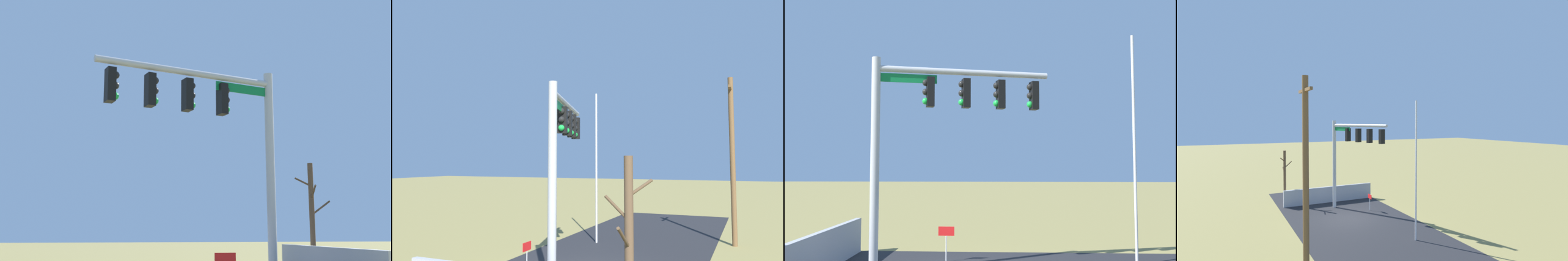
{
  "view_description": "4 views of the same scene",
  "coord_description": "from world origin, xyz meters",
  "views": [
    {
      "loc": [
        -2.17,
        -15.59,
        1.74
      ],
      "look_at": [
        0.6,
        -0.41,
        4.75
      ],
      "focal_mm": 48.07,
      "sensor_mm": 36.0,
      "label": 1
    },
    {
      "loc": [
        14.0,
        5.82,
        4.22
      ],
      "look_at": [
        -0.62,
        -0.33,
        5.49
      ],
      "focal_mm": 36.02,
      "sensor_mm": 36.0,
      "label": 2
    },
    {
      "loc": [
        -0.99,
        14.71,
        3.38
      ],
      "look_at": [
        -0.21,
        -0.37,
        4.47
      ],
      "focal_mm": 43.78,
      "sensor_mm": 36.0,
      "label": 3
    },
    {
      "loc": [
        -20.12,
        8.03,
        6.72
      ],
      "look_at": [
        -0.26,
        -1.67,
        6.08
      ],
      "focal_mm": 28.87,
      "sensor_mm": 36.0,
      "label": 4
    }
  ],
  "objects": [
    {
      "name": "retaining_fence",
      "position": [
        4.74,
        -0.13,
        0.65
      ],
      "size": [
        0.2,
        7.47,
        1.3
      ],
      "primitive_type": "cube",
      "color": "#A8A8AD",
      "rests_on": "ground_plane"
    },
    {
      "name": "road_surface",
      "position": [
        -4.0,
        0.0,
        0.01
      ],
      "size": [
        28.0,
        8.0,
        0.01
      ],
      "primitive_type": "cube",
      "color": "#232326",
      "rests_on": "ground_plane"
    },
    {
      "name": "sidewalk_corner",
      "position": [
        4.07,
        0.01,
        0.0
      ],
      "size": [
        6.0,
        6.0,
        0.01
      ],
      "primitive_type": "cube",
      "color": "#B7B5AD",
      "rests_on": "ground_plane"
    },
    {
      "name": "bare_tree",
      "position": [
        5.77,
        3.32,
        2.24
      ],
      "size": [
        1.27,
        1.02,
        4.36
      ],
      "color": "brown",
      "rests_on": "ground_plane"
    },
    {
      "name": "ground_plane",
      "position": [
        0.0,
        0.0,
        0.0
      ],
      "size": [
        160.0,
        160.0,
        0.0
      ],
      "primitive_type": "plane",
      "color": "olive"
    },
    {
      "name": "open_sign",
      "position": [
        1.07,
        -2.1,
        0.91
      ],
      "size": [
        0.56,
        0.04,
        1.22
      ],
      "color": "silver",
      "rests_on": "ground_plane"
    },
    {
      "name": "flagpole",
      "position": [
        -5.43,
        -1.87,
        3.94
      ],
      "size": [
        0.1,
        0.1,
        7.88
      ],
      "primitive_type": "cylinder",
      "color": "silver",
      "rests_on": "ground_plane"
    },
    {
      "name": "signal_mast",
      "position": [
        1.31,
        -0.51,
        4.86
      ],
      "size": [
        5.67,
        1.88,
        6.78
      ],
      "color": "#B2B5BA",
      "rests_on": "ground_plane"
    },
    {
      "name": "utility_pole",
      "position": [
        -7.36,
        4.86,
        4.46
      ],
      "size": [
        1.9,
        0.26,
        8.59
      ],
      "color": "brown",
      "rests_on": "ground_plane"
    }
  ]
}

